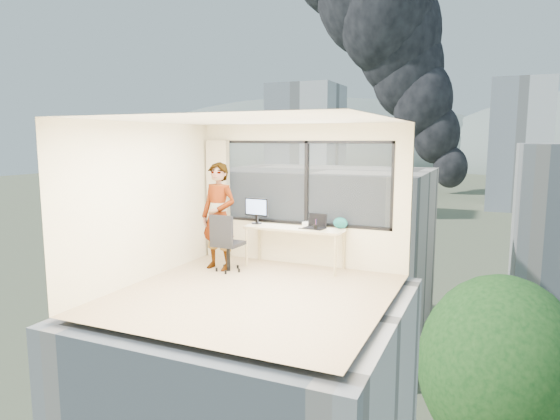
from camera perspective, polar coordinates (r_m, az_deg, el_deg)
The scene contains 25 objects.
floor at distance 7.56m, azimuth -3.10°, elevation -9.67°, with size 4.00×4.00×0.01m, color tan.
ceiling at distance 7.20m, azimuth -3.26°, elevation 10.44°, with size 4.00×4.00×0.01m, color white.
wall_front at distance 5.58m, azimuth -12.52°, elevation -2.51°, with size 4.00×0.01×2.60m, color beige.
wall_left at distance 8.36m, azimuth -15.51°, elevation 0.91°, with size 0.01×4.00×2.60m, color beige.
wall_right at distance 6.61m, azimuth 12.47°, elevation -0.85°, with size 0.01×4.00×2.60m, color beige.
window_wall at distance 9.04m, azimuth 2.85°, elevation 3.17°, with size 3.30×0.16×1.55m, color black, non-canonical shape.
curtain at distance 9.74m, azimuth -7.20°, elevation 1.26°, with size 0.45×0.14×2.30m, color beige.
desk at distance 8.92m, azimuth 1.71°, elevation -4.38°, with size 1.80×0.60×0.75m, color #C5B884.
chair at distance 8.70m, azimuth -6.06°, elevation -3.72°, with size 0.54×0.54×1.05m, color black, non-canonical shape.
person at distance 8.79m, azimuth -7.17°, elevation -0.74°, with size 0.70×0.46×1.92m, color #2D2D33.
monitor at distance 9.19m, azimuth -2.75°, elevation -0.07°, with size 0.49×0.11×0.49m, color black, non-canonical shape.
game_console at distance 8.99m, azimuth 3.88°, elevation -1.61°, with size 0.32×0.27×0.08m, color white.
laptop at distance 8.69m, azimuth 4.03°, elevation -1.41°, with size 0.36×0.39×0.24m, color black, non-canonical shape.
cellphone at distance 8.71m, azimuth 2.52°, elevation -2.14°, with size 0.10×0.05×0.01m, color black.
pen_cup at distance 8.60m, azimuth 4.16°, elevation -2.01°, with size 0.07×0.07×0.09m, color black.
handbag at distance 8.74m, azimuth 7.06°, elevation -1.51°, with size 0.26×0.13×0.20m, color #0C4C49.
exterior_ground at distance 127.50m, azimuth 22.07°, elevation 0.27°, with size 400.00×400.00×0.04m, color #515B3D.
near_bldg_a at distance 39.53m, azimuth 5.01°, elevation -5.44°, with size 16.00×12.00×14.00m, color beige.
far_tower_a at distance 108.41m, azimuth 3.09°, elevation 6.99°, with size 14.00×14.00×28.00m, color silver.
far_tower_b at distance 126.51m, azimuth 26.09°, elevation 6.80°, with size 13.00×13.00×30.00m, color silver.
far_tower_d at distance 168.80m, azimuth 1.73°, elevation 6.42°, with size 16.00×14.00×22.00m, color silver.
hill_a at distance 349.29m, azimuth 3.07°, elevation 5.54°, with size 288.00×216.00×90.00m, color slate.
tree_a at distance 36.47m, azimuth -9.98°, elevation -11.64°, with size 7.00×7.00×8.00m, color #174618, non-canonical shape.
tree_b at distance 27.13m, azimuth 24.08°, elevation -18.35°, with size 7.60×7.60×9.00m, color #174618, non-canonical shape.
smoke_plume_a at distance 161.20m, azimuth 19.73°, elevation 20.92°, with size 40.00×24.00×90.00m, color black, non-canonical shape.
Camera 1 is at (3.26, -6.41, 2.32)m, focal length 31.36 mm.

